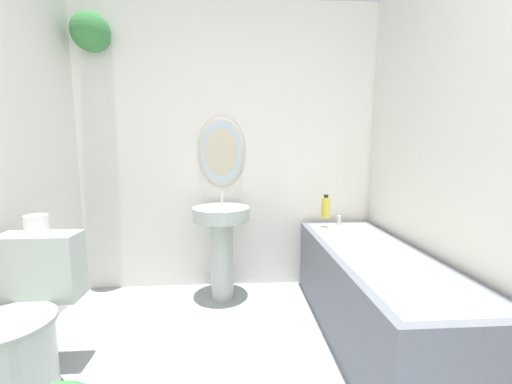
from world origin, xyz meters
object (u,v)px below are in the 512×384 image
(toilet, at_px, (22,331))
(toilet_paper_roll, at_px, (37,225))
(shampoo_bottle, at_px, (326,207))
(bathtub, at_px, (375,294))
(pedestal_sink, at_px, (222,237))

(toilet, height_order, toilet_paper_roll, toilet_paper_roll)
(shampoo_bottle, bearing_deg, bathtub, -78.25)
(toilet, relative_size, toilet_paper_roll, 6.92)
(toilet, height_order, pedestal_sink, pedestal_sink)
(toilet, xyz_separation_m, bathtub, (1.91, 0.34, -0.04))
(bathtub, distance_m, shampoo_bottle, 0.80)
(toilet, distance_m, bathtub, 1.94)
(pedestal_sink, height_order, shampoo_bottle, pedestal_sink)
(pedestal_sink, distance_m, shampoo_bottle, 0.88)
(toilet, bearing_deg, bathtub, 10.17)
(toilet, bearing_deg, shampoo_bottle, 29.45)
(bathtub, height_order, toilet_paper_roll, toilet_paper_roll)
(toilet_paper_roll, bearing_deg, shampoo_bottle, 24.69)
(bathtub, bearing_deg, toilet, -169.83)
(bathtub, xyz_separation_m, shampoo_bottle, (-0.14, 0.66, 0.44))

